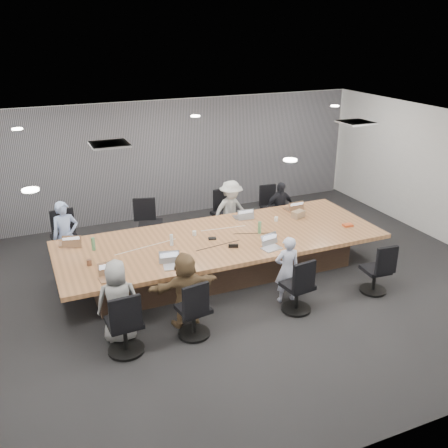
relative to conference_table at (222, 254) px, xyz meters
name	(u,v)px	position (x,y,z in m)	size (l,w,h in m)	color
floor	(233,285)	(0.00, -0.50, -0.40)	(10.00, 8.00, 0.00)	#242425
ceiling	(234,132)	(0.00, -0.50, 2.40)	(10.00, 8.00, 0.00)	white
wall_back	(165,159)	(0.00, 3.50, 1.00)	(10.00, 2.80, 0.00)	silver
wall_front	(392,339)	(0.00, -4.50, 1.00)	(10.00, 2.80, 0.00)	silver
curtain	(166,160)	(0.00, 3.42, 1.00)	(9.80, 0.04, 2.80)	slate
conference_table	(222,254)	(0.00, 0.00, 0.00)	(6.00, 2.20, 0.74)	#4A3426
chair_0	(65,242)	(-2.64, 1.70, 0.02)	(0.57, 0.57, 0.84)	black
chair_1	(151,228)	(-0.90, 1.70, 0.03)	(0.58, 0.58, 0.87)	black
chair_2	(225,217)	(0.78, 1.70, 0.01)	(0.56, 0.56, 0.83)	black
chair_3	(272,212)	(1.98, 1.70, -0.03)	(0.50, 0.50, 0.73)	black
chair_4	(125,327)	(-2.23, -1.70, 0.01)	(0.56, 0.56, 0.83)	black
chair_5	(193,313)	(-1.18, -1.70, -0.02)	(0.52, 0.52, 0.77)	black
chair_6	(297,290)	(0.61, -1.70, -0.02)	(0.52, 0.52, 0.77)	black
chair_7	(375,273)	(2.19, -1.70, -0.04)	(0.49, 0.49, 0.73)	black
person_0	(66,236)	(-2.64, 1.35, 0.28)	(0.50, 0.33, 1.37)	#8FA7DB
laptop_0	(69,244)	(-2.64, 0.80, 0.35)	(0.33, 0.23, 0.02)	#8C6647
person_2	(231,211)	(0.78, 1.35, 0.28)	(0.88, 0.50, 1.36)	#AEB0AD
laptop_2	(242,217)	(0.78, 0.80, 0.35)	(0.34, 0.24, 0.02)	#B2B2B7
person_3	(280,208)	(1.98, 1.35, 0.19)	(0.69, 0.29, 1.18)	black
laptop_3	(293,209)	(1.98, 0.80, 0.35)	(0.35, 0.24, 0.02)	#8C6647
person_4	(118,301)	(-2.23, -1.35, 0.25)	(0.63, 0.41, 1.29)	gray
laptop_4	(110,279)	(-2.23, -0.80, 0.35)	(0.33, 0.22, 0.02)	#8C6647
person_5	(185,290)	(-1.18, -1.35, 0.21)	(1.13, 0.36, 1.22)	brown
laptop_5	(174,267)	(-1.18, -0.80, 0.35)	(0.34, 0.23, 0.02)	#B2B2B7
person_6	(287,269)	(0.61, -1.35, 0.19)	(0.43, 0.28, 1.19)	#B4B9D6
laptop_6	(272,248)	(0.61, -0.80, 0.35)	(0.34, 0.23, 0.02)	#B2B2B7
bottle_green_left	(93,244)	(-2.27, 0.38, 0.46)	(0.07, 0.07, 0.23)	#4D895A
bottle_green_right	(260,228)	(0.74, -0.08, 0.45)	(0.06, 0.06, 0.23)	#4D895A
bottle_clear	(172,240)	(-0.96, 0.04, 0.44)	(0.06, 0.06, 0.21)	silver
cup_white_far	(194,233)	(-0.43, 0.30, 0.38)	(0.07, 0.07, 0.09)	white
cup_white_near	(276,219)	(1.33, 0.34, 0.38)	(0.07, 0.07, 0.09)	white
mug_brown	(89,262)	(-2.44, -0.18, 0.39)	(0.08, 0.08, 0.10)	brown
mic_left	(175,254)	(-1.03, -0.34, 0.35)	(0.14, 0.09, 0.03)	black
mic_right	(212,238)	(-0.19, 0.01, 0.35)	(0.14, 0.09, 0.03)	black
stapler	(233,246)	(0.02, -0.48, 0.37)	(0.17, 0.04, 0.07)	black
canvas_bag	(298,214)	(1.84, 0.34, 0.41)	(0.26, 0.16, 0.14)	#957A5C
snack_packet	(348,225)	(2.48, -0.45, 0.36)	(0.19, 0.13, 0.04)	#CC4E21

